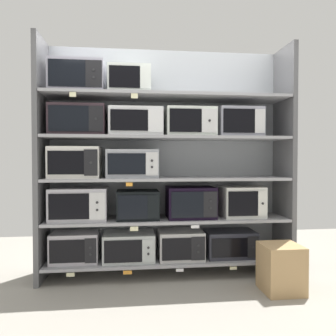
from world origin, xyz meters
TOP-DOWN VIEW (x-y plane):
  - ground at (0.00, -1.00)m, footprint 6.55×6.00m
  - back_panel at (0.00, 0.27)m, footprint 2.75×0.04m
  - upright_left at (-1.30, 0.00)m, footprint 0.05×0.49m
  - upright_right at (1.30, 0.00)m, footprint 0.05×0.49m
  - shelf_0 at (0.00, 0.00)m, footprint 2.55×0.49m
  - microwave_0 at (-0.97, -0.00)m, footprint 0.48×0.35m
  - microwave_1 at (-0.42, -0.00)m, footprint 0.53×0.41m
  - microwave_2 at (0.13, -0.00)m, footprint 0.47×0.41m
  - microwave_3 at (0.68, -0.00)m, footprint 0.54×0.36m
  - price_tag_0 at (-0.98, -0.25)m, footprint 0.08×0.00m
  - price_tag_1 at (-0.43, -0.25)m, footprint 0.09×0.00m
  - price_tag_2 at (0.09, -0.25)m, footprint 0.08×0.00m
  - price_tag_3 at (0.65, -0.25)m, footprint 0.08×0.00m
  - shelf_1 at (0.00, 0.00)m, footprint 2.55×0.49m
  - microwave_4 at (-0.93, -0.00)m, footprint 0.58×0.42m
  - microwave_5 at (-0.32, -0.00)m, footprint 0.44×0.39m
  - microwave_6 at (0.24, -0.00)m, footprint 0.51×0.40m
  - microwave_7 at (0.82, -0.00)m, footprint 0.44×0.37m
  - price_tag_4 at (-0.36, -0.25)m, footprint 0.08×0.00m
  - price_tag_5 at (0.25, -0.25)m, footprint 0.08×0.00m
  - shelf_2 at (0.00, 0.00)m, footprint 2.55×0.49m
  - microwave_8 at (-0.96, -0.00)m, footprint 0.50×0.43m
  - microwave_9 at (-0.38, -0.00)m, footprint 0.53×0.39m
  - price_tag_6 at (-0.41, -0.25)m, footprint 0.07×0.00m
  - shelf_3 at (0.00, 0.00)m, footprint 2.55×0.49m
  - microwave_10 at (-0.94, -0.00)m, footprint 0.56×0.36m
  - microwave_11 at (-0.34, -0.00)m, footprint 0.55×0.43m
  - microwave_12 at (0.23, -0.00)m, footprint 0.52×0.43m
  - microwave_13 at (0.77, -0.00)m, footprint 0.47×0.40m
  - shelf_4 at (0.00, 0.00)m, footprint 2.55×0.49m
  - microwave_14 at (-0.94, -0.00)m, footprint 0.55×0.34m
  - microwave_15 at (-0.41, -0.00)m, footprint 0.43×0.36m
  - price_tag_7 at (-0.95, -0.25)m, footprint 0.06×0.00m
  - price_tag_8 at (-0.36, -0.25)m, footprint 0.07×0.00m
  - shipping_carton at (1.00, -0.58)m, footprint 0.35×0.35m

SIDE VIEW (x-z plane):
  - ground at x=0.00m, z-range -0.02..0.00m
  - price_tag_0 at x=-0.98m, z-range 0.10..0.14m
  - price_tag_1 at x=-0.43m, z-range 0.10..0.14m
  - price_tag_3 at x=0.65m, z-range 0.11..0.14m
  - price_tag_2 at x=0.09m, z-range 0.11..0.14m
  - shelf_0 at x=0.00m, z-range 0.15..0.18m
  - shipping_carton at x=1.00m, z-range 0.00..0.44m
  - microwave_3 at x=0.68m, z-range 0.18..0.46m
  - microwave_1 at x=-0.42m, z-range 0.18..0.46m
  - microwave_2 at x=0.13m, z-range 0.18..0.48m
  - microwave_0 at x=-0.97m, z-range 0.18..0.48m
  - price_tag_4 at x=-0.36m, z-range 0.53..0.58m
  - price_tag_5 at x=0.25m, z-range 0.55..0.58m
  - shelf_1 at x=0.00m, z-range 0.58..0.61m
  - microwave_5 at x=-0.32m, z-range 0.61..0.91m
  - microwave_7 at x=0.82m, z-range 0.61..0.94m
  - microwave_6 at x=0.24m, z-range 0.61..0.94m
  - microwave_4 at x=-0.93m, z-range 0.61..0.95m
  - price_tag_6 at x=-0.41m, z-range 0.98..1.01m
  - shelf_2 at x=0.00m, z-range 1.02..1.05m
  - microwave_9 at x=-0.38m, z-range 1.05..1.34m
  - microwave_8 at x=-0.96m, z-range 1.05..1.37m
  - back_panel at x=0.00m, z-range 0.00..2.48m
  - upright_left at x=-1.30m, z-range 0.00..2.48m
  - upright_right at x=1.30m, z-range 0.00..2.48m
  - shelf_3 at x=0.00m, z-range 1.45..1.48m
  - microwave_11 at x=-0.34m, z-range 1.48..1.77m
  - microwave_12 at x=0.23m, z-range 1.48..1.78m
  - microwave_13 at x=0.77m, z-range 1.48..1.79m
  - microwave_10 at x=-0.94m, z-range 1.48..1.80m
  - price_tag_8 at x=-0.36m, z-range 1.84..1.88m
  - price_tag_7 at x=-0.95m, z-range 1.84..1.88m
  - shelf_4 at x=0.00m, z-range 1.89..1.92m
  - microwave_15 at x=-0.41m, z-range 1.92..2.20m
  - microwave_14 at x=-0.94m, z-range 1.92..2.25m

